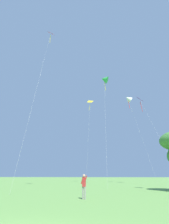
{
  "coord_description": "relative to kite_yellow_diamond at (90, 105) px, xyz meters",
  "views": [
    {
      "loc": [
        2.8,
        -4.52,
        1.71
      ],
      "look_at": [
        -0.9,
        23.94,
        13.4
      ],
      "focal_mm": 25.09,
      "sensor_mm": 36.0,
      "label": 1
    }
  ],
  "objects": [
    {
      "name": "kite_purple_streamer",
      "position": [
        13.42,
        -5.92,
        -2.91
      ],
      "size": [
        3.1,
        11.09,
        20.65
      ],
      "color": "purple",
      "rests_on": "ground_plane"
    },
    {
      "name": "kite_green_small",
      "position": [
        4.6,
        -8.51,
        3.03
      ],
      "size": [
        2.25,
        11.26,
        25.86
      ],
      "color": "green",
      "rests_on": "ground_plane"
    },
    {
      "name": "person_with_spool",
      "position": [
        2.11,
        -29.38,
        -20.56
      ],
      "size": [
        0.57,
        0.3,
        1.82
      ],
      "color": "gray",
      "rests_on": "ground_plane"
    },
    {
      "name": "kite_white_distant",
      "position": [
        11.05,
        -2.38,
        0.15
      ],
      "size": [
        3.65,
        8.67,
        22.93
      ],
      "color": "white",
      "rests_on": "ground_plane"
    },
    {
      "name": "kite_yellow_diamond",
      "position": [
        0.0,
        0.0,
        0.0
      ],
      "size": [
        2.04,
        5.33,
        23.53
      ],
      "color": "yellow",
      "rests_on": "ground_plane"
    },
    {
      "name": "kite_red_high",
      "position": [
        -5.89,
        -21.0,
        5.24
      ],
      "size": [
        1.42,
        7.52,
        29.24
      ],
      "color": "red",
      "rests_on": "ground_plane"
    }
  ]
}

